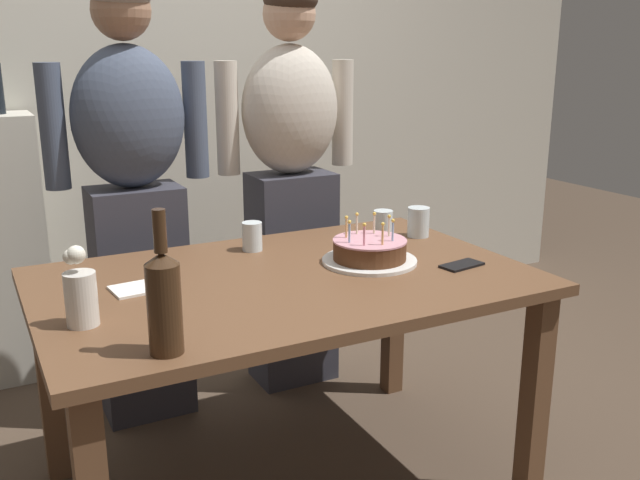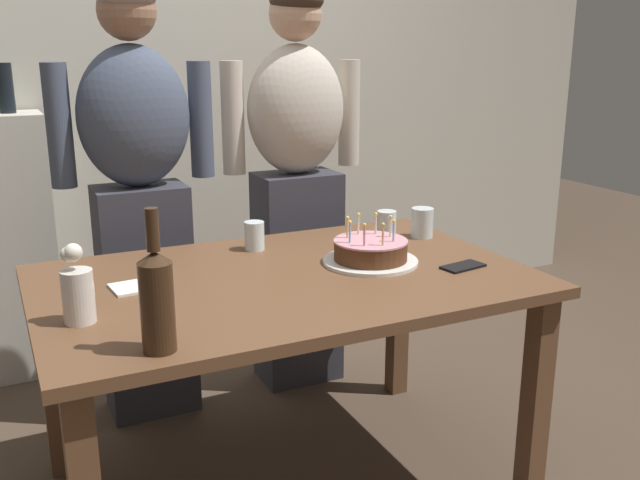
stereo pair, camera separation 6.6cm
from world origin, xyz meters
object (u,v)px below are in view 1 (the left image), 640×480
at_px(water_glass_side, 383,224).
at_px(flower_vase, 80,292).
at_px(birthday_cake, 369,251).
at_px(cell_phone, 462,265).
at_px(person_man_bearded, 134,199).
at_px(water_glass_far, 252,236).
at_px(water_glass_near, 418,222).
at_px(napkin_stack, 140,288).
at_px(person_woman_cardigan, 291,184).
at_px(wine_bottle, 164,300).

distance_m(water_glass_side, flower_vase, 1.20).
height_order(birthday_cake, flower_vase, flower_vase).
height_order(cell_phone, person_man_bearded, person_man_bearded).
xyz_separation_m(water_glass_side, flower_vase, (-1.14, -0.37, 0.04)).
height_order(birthday_cake, water_glass_far, birthday_cake).
height_order(water_glass_near, napkin_stack, water_glass_near).
bearing_deg(person_woman_cardigan, cell_phone, 101.83).
bearing_deg(flower_vase, person_man_bearded, 68.25).
height_order(water_glass_near, water_glass_side, water_glass_near).
height_order(water_glass_far, napkin_stack, water_glass_far).
bearing_deg(napkin_stack, person_man_bearded, 77.33).
relative_size(birthday_cake, person_man_bearded, 0.19).
bearing_deg(water_glass_far, napkin_stack, -153.12).
bearing_deg(flower_vase, water_glass_near, 14.28).
xyz_separation_m(birthday_cake, napkin_stack, (-0.74, 0.08, -0.03)).
bearing_deg(napkin_stack, flower_vase, -133.19).
bearing_deg(flower_vase, person_woman_cardigan, 40.59).
bearing_deg(birthday_cake, cell_phone, -36.00).
bearing_deg(birthday_cake, water_glass_near, 30.36).
relative_size(wine_bottle, cell_phone, 2.38).
relative_size(napkin_stack, flower_vase, 0.75).
relative_size(water_glass_side, person_woman_cardigan, 0.06).
distance_m(birthday_cake, water_glass_side, 0.32).
bearing_deg(person_man_bearded, water_glass_near, 150.58).
bearing_deg(flower_vase, wine_bottle, -61.24).
height_order(water_glass_side, person_man_bearded, person_man_bearded).
bearing_deg(water_glass_near, cell_phone, -103.63).
distance_m(wine_bottle, napkin_stack, 0.49).
xyz_separation_m(birthday_cake, flower_vase, (-0.93, -0.13, 0.05)).
relative_size(birthday_cake, wine_bottle, 0.91).
relative_size(water_glass_far, person_man_bearded, 0.06).
distance_m(water_glass_far, water_glass_side, 0.50).
xyz_separation_m(water_glass_side, cell_phone, (0.03, -0.42, -0.05)).
xyz_separation_m(water_glass_side, person_man_bearded, (-0.80, 0.48, 0.08)).
distance_m(water_glass_near, wine_bottle, 1.27).
bearing_deg(napkin_stack, water_glass_side, 9.81).
height_order(birthday_cake, person_woman_cardigan, person_woman_cardigan).
height_order(birthday_cake, water_glass_near, birthday_cake).
xyz_separation_m(cell_phone, flower_vase, (-1.17, 0.05, 0.08)).
relative_size(water_glass_far, cell_phone, 0.70).
bearing_deg(wine_bottle, water_glass_far, 54.49).
xyz_separation_m(birthday_cake, person_woman_cardigan, (0.06, 0.72, 0.10)).
distance_m(water_glass_far, person_woman_cardigan, 0.54).
bearing_deg(water_glass_near, person_man_bearded, 150.58).
distance_m(birthday_cake, person_man_bearded, 0.94).
bearing_deg(person_woman_cardigan, water_glass_far, 50.11).
distance_m(wine_bottle, person_woman_cardigan, 1.39).
bearing_deg(birthday_cake, water_glass_far, 133.01).
bearing_deg(water_glass_near, person_woman_cardigan, 118.02).
bearing_deg(birthday_cake, water_glass_side, 49.36).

